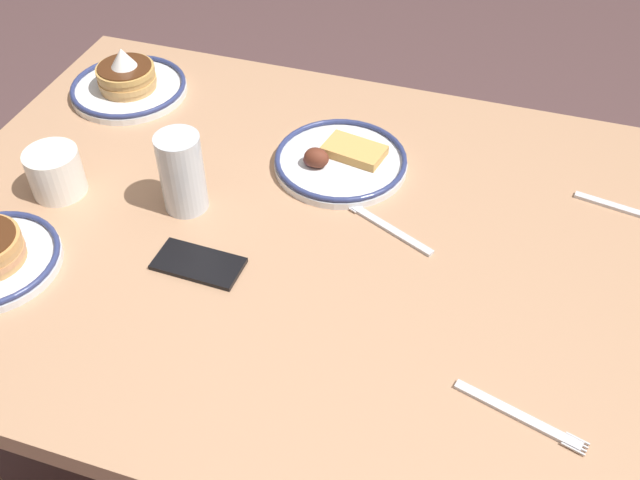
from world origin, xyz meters
name	(u,v)px	position (x,y,z in m)	size (l,w,h in m)	color
ground_plane	(303,449)	(0.00, 0.00, 0.00)	(6.00, 6.00, 0.00)	brown
dining_table	(297,265)	(0.00, 0.00, 0.65)	(1.32, 0.99, 0.73)	tan
plate_near_main	(128,83)	(0.48, -0.29, 0.76)	(0.24, 0.24, 0.11)	white
plate_center_pancakes	(340,160)	(-0.02, -0.19, 0.75)	(0.25, 0.25, 0.05)	white
coffee_mug	(55,171)	(0.44, 0.03, 0.78)	(0.11, 0.11, 0.09)	white
drinking_glass	(183,176)	(0.20, 0.00, 0.80)	(0.08, 0.08, 0.15)	silver
cell_phone	(198,264)	(0.12, 0.13, 0.74)	(0.14, 0.07, 0.01)	black
fork_near	(386,227)	(-0.15, -0.05, 0.74)	(0.18, 0.10, 0.01)	silver
fork_far	(520,416)	(-0.41, 0.26, 0.74)	(0.18, 0.07, 0.01)	silver
butter_knife	(635,213)	(-0.55, -0.22, 0.74)	(0.21, 0.05, 0.01)	silver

